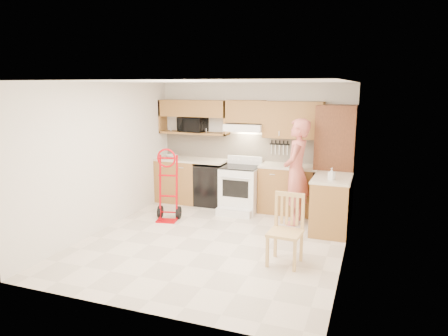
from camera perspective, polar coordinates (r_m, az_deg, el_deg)
The scene contains 28 objects.
floor at distance 6.75m, azimuth -1.49°, elevation -10.07°, with size 4.00×4.50×0.02m, color beige.
ceiling at distance 6.29m, azimuth -1.61°, elevation 11.85°, with size 4.00×4.50×0.02m, color white.
wall_back at distance 8.51m, azimuth 4.09°, elevation 3.16°, with size 4.00×0.02×2.50m, color silver.
wall_front at distance 4.43m, azimuth -12.43°, elevation -4.63°, with size 4.00×0.02×2.50m, color silver.
wall_left at distance 7.37m, azimuth -16.23°, elevation 1.48°, with size 0.02×4.50×2.50m, color silver.
wall_right at distance 5.97m, azimuth 16.70°, elevation -0.76°, with size 0.02×4.50×2.50m, color silver.
backsplash at distance 8.49m, azimuth 4.04°, elevation 2.81°, with size 3.92×0.03×0.55m, color beige.
lower_cab_left at distance 8.93m, azimuth -6.15°, elevation -1.72°, with size 0.90×0.60×0.90m, color brown.
dishwasher at distance 8.63m, azimuth -1.67°, elevation -2.28°, with size 0.60×0.60×0.85m, color black.
lower_cab_right at distance 8.18m, azimuth 9.01°, elevation -3.00°, with size 1.14×0.60×0.90m, color brown.
countertop_left at distance 8.71m, azimuth -4.44°, elevation 1.14°, with size 1.50×0.63×0.04m, color #C1B598.
countertop_right at distance 8.08m, azimuth 9.11°, elevation 0.23°, with size 1.14×0.63×0.04m, color #C1B598.
cab_return_right at distance 7.29m, azimuth 14.50°, elevation -4.98°, with size 0.60×1.00×0.90m, color brown.
countertop_return at distance 7.18m, azimuth 14.69°, elevation -1.37°, with size 0.63×1.00×0.04m, color #C1B598.
pantry_tall at distance 7.94m, azimuth 14.95°, elevation 0.76°, with size 0.70×0.60×2.10m, color brown.
upper_cab_left at distance 8.71m, azimuth -4.17°, elevation 8.17°, with size 1.50×0.33×0.34m, color brown.
upper_shelf_mw at distance 8.75m, azimuth -4.13°, elevation 4.83°, with size 1.50×0.33×0.04m, color brown.
upper_cab_center at distance 8.31m, azimuth 3.02°, elevation 7.76°, with size 0.76×0.33×0.44m, color brown.
upper_cab_right at distance 8.09m, azimuth 9.49°, elevation 6.54°, with size 1.14×0.33×0.70m, color brown.
range_hood at distance 8.27m, azimuth 2.86°, elevation 5.59°, with size 0.76×0.46×0.14m, color white.
knife_strip at distance 8.33m, azimuth 7.63°, elevation 2.84°, with size 0.40×0.05×0.29m, color black, non-canonical shape.
microwave at distance 8.74m, azimuth -4.34°, elevation 5.98°, with size 0.56×0.38×0.31m, color black.
range at distance 8.11m, azimuth 2.12°, elevation -2.41°, with size 0.72×0.94×1.06m, color white, non-canonical shape.
person at distance 7.45m, azimuth 9.90°, elevation -0.53°, with size 0.69×0.45×1.89m, color #C66256.
hand_truck at distance 7.65m, azimuth -7.81°, elevation -2.79°, with size 0.47×0.43×1.20m, color #B4030C, non-canonical shape.
dining_chair at distance 5.82m, azimuth 8.40°, elevation -8.47°, with size 0.44×0.48×0.98m, color tan, non-canonical shape.
soap_bottle at distance 6.95m, azimuth 14.56°, elevation -0.78°, with size 0.09×0.09×0.20m, color white.
bowl at distance 8.90m, azimuth -7.21°, elevation 1.63°, with size 0.24×0.24×0.06m, color white.
Camera 1 is at (2.33, -5.84, 2.44)m, focal length 33.29 mm.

